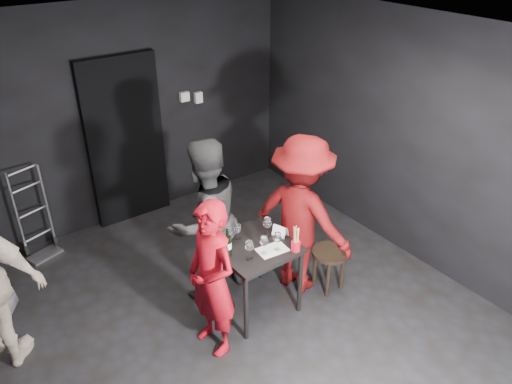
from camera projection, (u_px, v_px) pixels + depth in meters
floor at (239, 321)px, 4.88m from camera, size 4.50×5.00×0.02m
ceiling at (233, 40)px, 3.56m from camera, size 4.50×5.00×0.02m
wall_back at (120, 117)px, 5.99m from camera, size 4.50×0.04×2.70m
wall_right at (410, 141)px, 5.37m from camera, size 0.04×5.00×2.70m
doorway at (126, 142)px, 6.09m from camera, size 0.95×0.10×2.10m
wallbox_upper at (184, 97)px, 6.34m from camera, size 0.12×0.06×0.12m
wallbox_lower at (198, 97)px, 6.46m from camera, size 0.10×0.06×0.14m
hand_truck at (40, 238)px, 5.77m from camera, size 0.37×0.32×1.09m
tasting_table at (254, 253)px, 4.77m from camera, size 0.72×0.72×0.75m
stool at (330, 258)px, 5.14m from camera, size 0.37×0.37×0.47m
server_red at (212, 279)px, 4.27m from camera, size 0.42×0.58×1.51m
woman_black at (204, 210)px, 4.83m from camera, size 1.02×0.67×1.95m
man_maroon at (302, 206)px, 4.92m from camera, size 0.95×1.37×1.94m
tasting_mat at (272, 250)px, 4.65m from camera, size 0.30×0.21×0.00m
wine_glass_a at (249, 249)px, 4.48m from camera, size 0.10×0.10×0.21m
wine_glass_b at (230, 238)px, 4.66m from camera, size 0.08×0.08×0.18m
wine_glass_c at (238, 231)px, 4.76m from camera, size 0.07×0.07×0.18m
wine_glass_d at (264, 244)px, 4.55m from camera, size 0.09×0.09×0.20m
wine_glass_e at (278, 241)px, 4.60m from camera, size 0.10×0.10×0.21m
wine_glass_f at (267, 226)px, 4.79m from camera, size 0.09×0.09×0.22m
wine_bottle at (228, 245)px, 4.52m from camera, size 0.07×0.07×0.28m
breadstick_cup at (296, 239)px, 4.58m from camera, size 0.09×0.09×0.28m
reserved_card at (279, 231)px, 4.82m from camera, size 0.13×0.17×0.11m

